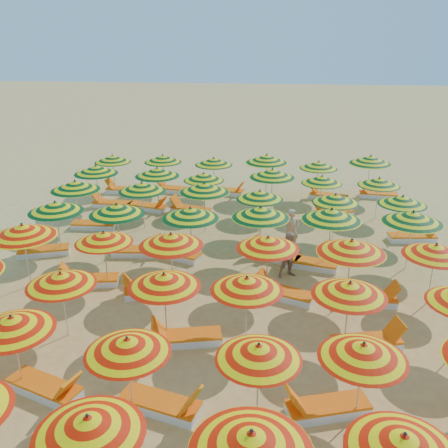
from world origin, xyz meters
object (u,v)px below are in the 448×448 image
at_px(umbrella_34, 336,199).
at_px(lounger_21, 112,204).
at_px(lounger_10, 89,280).
at_px(lounger_27, 227,191).
at_px(beachgoer_b, 290,255).
at_px(umbrella_30, 75,186).
at_px(umbrella_32, 204,188).
at_px(beachgoer_a, 292,230).
at_px(umbrella_38, 204,177).
at_px(lounger_26, 174,189).
at_px(umbrella_19, 104,238).
at_px(umbrella_25, 117,209).
at_px(lounger_11, 152,290).
at_px(lounger_15, 138,251).
at_px(umbrella_10, 363,351).
at_px(lounger_9, 368,342).
at_px(umbrella_20, 171,240).
at_px(umbrella_35, 403,200).
at_px(umbrella_14, 164,280).
at_px(umbrella_24, 55,207).
at_px(lounger_24, 332,213).
at_px(umbrella_39, 272,173).
at_px(lounger_23, 190,210).
at_px(umbrella_43, 163,159).
at_px(umbrella_31, 142,187).
at_px(umbrella_3, 251,442).
at_px(umbrella_8, 127,346).
at_px(umbrella_37, 157,172).
at_px(umbrella_40, 322,180).
at_px(umbrella_41, 379,182).
at_px(lounger_4, 162,404).
at_px(umbrella_47, 371,160).
at_px(umbrella_16, 350,289).
at_px(lounger_14, 42,251).
at_px(lounger_25, 124,190).
at_px(umbrella_26, 190,213).
at_px(lounger_12, 283,293).
at_px(umbrella_28, 331,215).
at_px(lounger_20, 413,237).
at_px(umbrella_21, 268,243).
at_px(lounger_17, 275,256).
at_px(umbrella_9, 259,352).
at_px(lounger_18, 310,263).
at_px(umbrella_7, 12,324).
at_px(umbrella_44, 214,161).
at_px(lounger_5, 326,408).
at_px(umbrella_29, 413,217).
at_px(umbrella_33, 260,195).
at_px(umbrella_18, 22,231).
at_px(lounger_28, 328,196).

distance_m(umbrella_34, lounger_21, 9.80).
relative_size(lounger_10, lounger_27, 1.00).
bearing_deg(beachgoer_b, umbrella_30, 134.19).
relative_size(umbrella_32, beachgoer_a, 1.40).
height_order(umbrella_38, lounger_26, umbrella_38).
height_order(umbrella_19, umbrella_25, umbrella_25).
relative_size(lounger_11, lounger_15, 1.03).
bearing_deg(umbrella_10, lounger_9, 75.71).
height_order(umbrella_20, umbrella_35, umbrella_20).
height_order(umbrella_38, lounger_21, umbrella_38).
bearing_deg(umbrella_14, umbrella_20, 97.71).
xyz_separation_m(umbrella_24, lounger_9, (9.80, -4.52, -1.58)).
bearing_deg(lounger_11, lounger_24, -144.71).
xyz_separation_m(umbrella_39, lounger_23, (-3.44, -0.28, -1.63)).
distance_m(umbrella_43, lounger_24, 8.27).
bearing_deg(lounger_11, umbrella_31, -88.80).
distance_m(umbrella_3, lounger_27, 17.13).
relative_size(umbrella_8, umbrella_37, 0.97).
height_order(umbrella_40, lounger_26, umbrella_40).
height_order(umbrella_41, beachgoer_a, umbrella_41).
bearing_deg(lounger_4, umbrella_47, 81.84).
xyz_separation_m(umbrella_16, lounger_14, (-9.80, 4.47, -1.51)).
xyz_separation_m(umbrella_43, lounger_9, (7.75, -11.85, -1.49)).
relative_size(umbrella_10, lounger_25, 1.14).
bearing_deg(umbrella_26, lounger_12, -34.56).
bearing_deg(umbrella_40, umbrella_3, -98.26).
distance_m(umbrella_28, lounger_20, 4.44).
height_order(umbrella_20, umbrella_25, umbrella_20).
bearing_deg(lounger_11, umbrella_8, 83.24).
xyz_separation_m(umbrella_21, umbrella_25, (-5.09, 2.15, 0.05)).
bearing_deg(umbrella_40, lounger_14, -153.15).
relative_size(umbrella_8, lounger_17, 1.23).
distance_m(umbrella_26, lounger_21, 6.93).
xyz_separation_m(umbrella_38, beachgoer_a, (3.63, -3.55, -0.82)).
distance_m(umbrella_9, beachgoer_a, 8.41).
height_order(lounger_9, lounger_18, same).
distance_m(umbrella_39, lounger_4, 12.31).
distance_m(umbrella_7, umbrella_41, 14.97).
distance_m(umbrella_24, umbrella_44, 8.41).
relative_size(umbrella_38, umbrella_41, 1.01).
relative_size(umbrella_10, lounger_5, 1.10).
bearing_deg(umbrella_25, umbrella_29, 0.66).
bearing_deg(umbrella_30, lounger_5, -46.49).
relative_size(umbrella_34, umbrella_39, 0.96).
relative_size(umbrella_30, umbrella_33, 1.30).
distance_m(umbrella_20, lounger_21, 8.60).
height_order(umbrella_18, umbrella_19, umbrella_18).
distance_m(lounger_4, lounger_26, 14.76).
height_order(umbrella_24, lounger_4, umbrella_24).
relative_size(lounger_11, lounger_28, 1.00).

